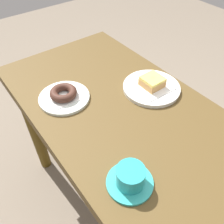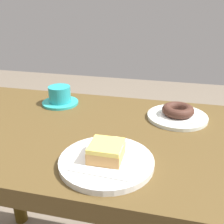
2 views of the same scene
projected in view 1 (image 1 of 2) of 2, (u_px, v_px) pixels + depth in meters
ground_plane at (124, 202)px, 1.41m from camera, size 6.00×6.00×0.00m
table at (130, 134)px, 0.97m from camera, size 1.25×0.62×0.74m
plate_chocolate_ring at (64, 98)px, 0.96m from camera, size 0.20×0.20×0.01m
napkin_chocolate_ring at (64, 96)px, 0.95m from camera, size 0.12×0.12×0.00m
donut_chocolate_ring at (63, 93)px, 0.94m from camera, size 0.11×0.11×0.03m
plate_glazed_square at (151, 88)px, 1.00m from camera, size 0.24×0.24×0.02m
napkin_glazed_square at (152, 86)px, 0.99m from camera, size 0.15×0.15×0.00m
donut_glazed_square at (152, 82)px, 0.98m from camera, size 0.08×0.08×0.04m
coffee_cup at (130, 178)px, 0.67m from camera, size 0.14×0.14×0.07m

